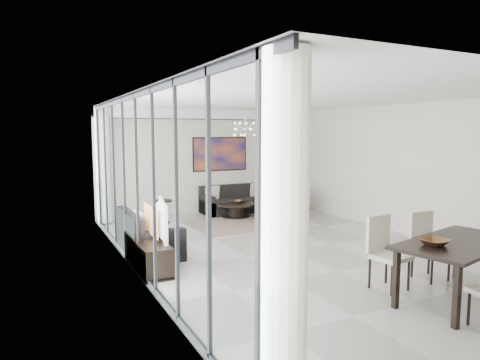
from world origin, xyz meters
TOP-DOWN VIEW (x-y plane):
  - room_shell at (0.46, 0.00)m, footprint 6.00×9.00m
  - window_wall at (-2.86, 0.00)m, footprint 0.37×8.95m
  - soffit at (0.00, 4.30)m, footprint 5.98×0.40m
  - painting at (0.50, 4.47)m, footprint 1.68×0.04m
  - chandelier at (0.30, 2.50)m, footprint 0.66×0.66m
  - rug at (0.17, 2.60)m, footprint 2.55×2.03m
  - coffee_table at (0.49, 3.40)m, footprint 1.07×1.07m
  - bowl_coffee at (0.53, 3.39)m, footprint 0.26×0.26m
  - sofa_main at (0.86, 4.07)m, footprint 2.11×0.86m
  - loveseat at (-2.55, 1.01)m, footprint 0.91×1.63m
  - armchair at (1.59, 3.03)m, footprint 0.93×0.97m
  - side_table at (-1.49, 3.52)m, footprint 0.43×0.43m
  - tv_console at (-2.76, 0.16)m, footprint 0.44×1.58m
  - television at (-2.60, 0.14)m, footprint 0.37×1.11m
  - dining_table at (0.64, -3.10)m, footprint 2.14×1.40m
  - dining_chair_nw at (0.11, -2.29)m, footprint 0.55×0.55m
  - dining_chair_ne at (1.04, -2.25)m, footprint 0.48×0.48m
  - bowl_dining at (0.16, -3.10)m, footprint 0.38×0.38m

SIDE VIEW (x-z plane):
  - rug at x=0.17m, z-range 0.00..0.01m
  - coffee_table at x=0.49m, z-range 0.02..0.40m
  - tv_console at x=-2.76m, z-range 0.00..0.49m
  - sofa_main at x=0.86m, z-range -0.12..0.64m
  - armchair at x=1.59m, z-range -0.12..0.66m
  - loveseat at x=-2.55m, z-range -0.13..0.68m
  - side_table at x=-1.49m, z-range 0.10..0.69m
  - bowl_coffee at x=0.53m, z-range 0.37..0.45m
  - dining_chair_ne at x=1.04m, z-range 0.08..1.11m
  - dining_chair_nw at x=0.11m, z-range 0.08..1.14m
  - dining_table at x=0.64m, z-range 0.33..1.15m
  - television at x=-2.60m, z-range 0.49..1.13m
  - bowl_dining at x=0.16m, z-range 0.82..0.91m
  - room_shell at x=0.46m, z-range 0.00..2.90m
  - window_wall at x=-2.86m, z-range 0.02..2.92m
  - painting at x=0.50m, z-range 1.16..2.14m
  - chandelier at x=0.30m, z-range 2.00..2.71m
  - soffit at x=0.00m, z-range 2.64..2.90m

